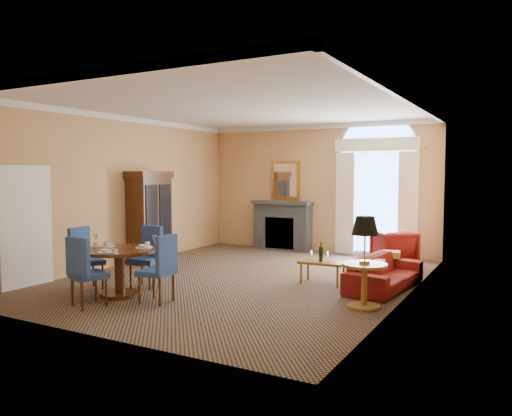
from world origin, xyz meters
The scene contains 12 objects.
ground centered at (0.00, 0.00, 0.00)m, with size 7.50×7.50×0.00m, color #131C3D.
room_envelope centered at (-0.03, 0.67, 2.51)m, with size 6.04×7.52×3.45m.
armoire centered at (-2.72, 0.52, 0.97)m, with size 0.58×1.03×2.02m.
dining_table centered at (-1.06, -2.12, 0.56)m, with size 1.22×1.22×0.97m.
dining_chair_north centered at (-1.14, -1.33, 0.60)m, with size 0.55×0.55×1.05m.
dining_chair_south centered at (-0.99, -2.91, 0.60)m, with size 0.60×0.60×1.05m.
dining_chair_east centered at (-0.17, -2.16, 0.60)m, with size 0.51×0.51×1.05m.
dining_chair_west centered at (-1.98, -2.03, 0.60)m, with size 0.59×0.59×1.05m.
sofa centered at (2.55, 0.42, 0.28)m, with size 1.92×0.75×0.56m, color maroon.
armchair centered at (2.15, 2.75, 0.38)m, with size 0.80×0.83×0.75m, color maroon.
coffee_table centered at (1.47, 0.28, 0.39)m, with size 0.83×0.49×0.76m.
side_table centered at (2.60, -0.92, 0.84)m, with size 0.66×0.66×1.33m.
Camera 1 is at (4.70, -8.00, 1.98)m, focal length 35.00 mm.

